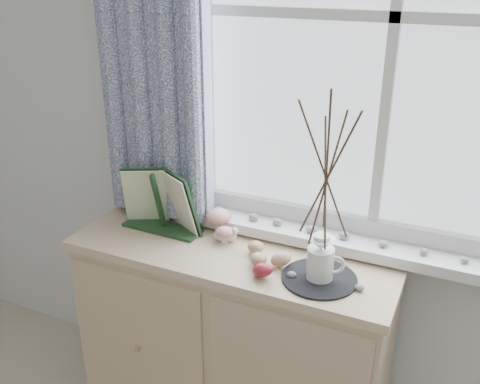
{
  "coord_description": "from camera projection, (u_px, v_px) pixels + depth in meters",
  "views": [
    {
      "loc": [
        0.58,
        0.22,
        1.81
      ],
      "look_at": [
        -0.1,
        1.7,
        1.1
      ],
      "focal_mm": 40.0,
      "sensor_mm": 36.0,
      "label": 1
    }
  ],
  "objects": [
    {
      "name": "toadstool_cluster",
      "position": [
        220.0,
        221.0,
        2.01
      ],
      "size": [
        0.14,
        0.15,
        0.09
      ],
      "color": "white",
      "rests_on": "sideboard"
    },
    {
      "name": "crocheted_doily",
      "position": [
        319.0,
        278.0,
        1.75
      ],
      "size": [
        0.25,
        0.25,
        0.01
      ],
      "primitive_type": "cylinder",
      "color": "black",
      "rests_on": "sideboard"
    },
    {
      "name": "sideboard",
      "position": [
        233.0,
        342.0,
        2.1
      ],
      "size": [
        1.2,
        0.45,
        0.85
      ],
      "color": "tan",
      "rests_on": "ground"
    },
    {
      "name": "songbird_figurine",
      "position": [
        225.0,
        234.0,
        1.97
      ],
      "size": [
        0.12,
        0.08,
        0.06
      ],
      "primitive_type": null,
      "rotation": [
        0.0,
        0.0,
        0.2
      ],
      "color": "silver",
      "rests_on": "sideboard"
    },
    {
      "name": "sideboard_pebbles",
      "position": [
        314.0,
        264.0,
        1.81
      ],
      "size": [
        0.33,
        0.23,
        0.02
      ],
      "color": "gray",
      "rests_on": "sideboard"
    },
    {
      "name": "wooden_eggs",
      "position": [
        264.0,
        258.0,
        1.81
      ],
      "size": [
        0.17,
        0.18,
        0.07
      ],
      "color": "tan",
      "rests_on": "sideboard"
    },
    {
      "name": "botanical_book",
      "position": [
        156.0,
        203.0,
        2.0
      ],
      "size": [
        0.37,
        0.14,
        0.25
      ],
      "primitive_type": null,
      "rotation": [
        0.0,
        0.0,
        -0.02
      ],
      "color": "#1B391E",
      "rests_on": "sideboard"
    },
    {
      "name": "twig_pitcher",
      "position": [
        327.0,
        172.0,
        1.6
      ],
      "size": [
        0.31,
        0.31,
        0.66
      ],
      "rotation": [
        0.0,
        0.0,
        0.43
      ],
      "color": "silver",
      "rests_on": "crocheted_doily"
    }
  ]
}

